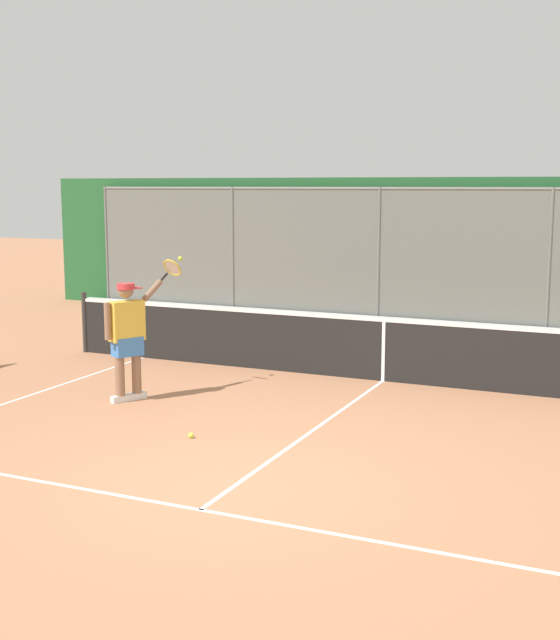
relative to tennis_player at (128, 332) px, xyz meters
The scene contains 6 objects.
ground_plane 3.83m from the tennis_player, 140.16° to the left, with size 60.00×60.00×0.00m, color #B27551.
court_line_markings 4.53m from the tennis_player, 130.00° to the left, with size 8.64×10.21×0.01m.
fence_backdrop 8.91m from the tennis_player, 108.68° to the right, with size 20.53×1.37×3.10m.
tennis_net 3.84m from the tennis_player, 138.39° to the right, with size 11.09×0.09×1.07m.
tennis_player is the anchor object (origin of this frame).
tennis_ball_near_net 2.23m from the tennis_player, 144.41° to the left, with size 0.07×0.07×0.07m, color #D6E042.
Camera 1 is at (-3.64, 7.06, 2.94)m, focal length 47.15 mm.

